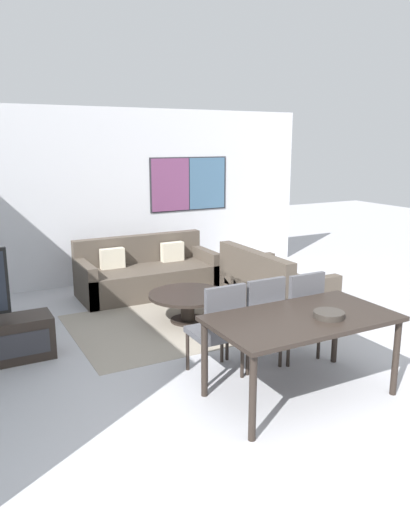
{
  "coord_description": "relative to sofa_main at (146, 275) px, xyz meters",
  "views": [
    {
      "loc": [
        -2.49,
        -2.61,
        2.27
      ],
      "look_at": [
        0.19,
        2.46,
        0.95
      ],
      "focal_mm": 35.0,
      "sensor_mm": 36.0,
      "label": 1
    }
  ],
  "objects": [
    {
      "name": "fruit_bowl",
      "position": [
        0.25,
        -3.79,
        0.52
      ],
      "size": [
        0.27,
        0.27,
        0.05
      ],
      "color": "#332D28",
      "rests_on": "dining_table"
    },
    {
      "name": "dining_chair_centre",
      "position": [
        0.06,
        -2.97,
        0.26
      ],
      "size": [
        0.46,
        0.46,
        0.96
      ],
      "color": "#4C4C51",
      "rests_on": "ground_plane"
    },
    {
      "name": "dining_table",
      "position": [
        0.06,
        -3.65,
        0.41
      ],
      "size": [
        1.66,
        0.91,
        0.76
      ],
      "color": "black",
      "rests_on": "ground_plane"
    },
    {
      "name": "ground_plane",
      "position": [
        -0.16,
        -4.33,
        -0.28
      ],
      "size": [
        24.0,
        24.0,
        0.0
      ],
      "primitive_type": "plane",
      "color": "#B2B2B7"
    },
    {
      "name": "dining_chair_right",
      "position": [
        0.54,
        -3.01,
        0.26
      ],
      "size": [
        0.46,
        0.46,
        0.96
      ],
      "color": "#4C4C51",
      "rests_on": "ground_plane"
    },
    {
      "name": "coffee_table",
      "position": [
        0.0,
        -1.45,
        0.01
      ],
      "size": [
        0.99,
        0.99,
        0.38
      ],
      "color": "black",
      "rests_on": "ground_plane"
    },
    {
      "name": "sofa_side",
      "position": [
        1.24,
        -1.55,
        -0.0
      ],
      "size": [
        0.9,
        1.6,
        0.85
      ],
      "rotation": [
        0.0,
        0.0,
        1.57
      ],
      "color": "#51473D",
      "rests_on": "ground_plane"
    },
    {
      "name": "dining_chair_left",
      "position": [
        -0.41,
        -3.0,
        0.26
      ],
      "size": [
        0.46,
        0.46,
        0.96
      ],
      "color": "#4C4C51",
      "rests_on": "ground_plane"
    },
    {
      "name": "area_rug",
      "position": [
        0.0,
        -1.45,
        -0.27
      ],
      "size": [
        2.9,
        1.96,
        0.01
      ],
      "color": "gray",
      "rests_on": "ground_plane"
    },
    {
      "name": "sofa_main",
      "position": [
        0.0,
        0.0,
        0.0
      ],
      "size": [
        2.06,
        0.9,
        0.85
      ],
      "color": "#51473D",
      "rests_on": "ground_plane"
    },
    {
      "name": "wall_back",
      "position": [
        -0.11,
        0.92,
        1.13
      ],
      "size": [
        7.06,
        0.09,
        2.8
      ],
      "color": "silver",
      "rests_on": "ground_plane"
    }
  ]
}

